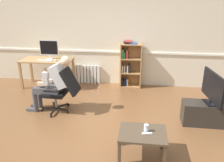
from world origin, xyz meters
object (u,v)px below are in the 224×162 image
imac_monitor (49,48)px  keyboard (45,60)px  office_chair (62,89)px  computer_desk (47,63)px  drinking_glass (146,128)px  computer_mouse (55,60)px  person_seated (53,82)px  tv_stand (208,114)px  bookshelf (130,65)px  tv_screen (213,88)px  coffee_table (143,136)px  radiator (87,74)px  spare_remote (147,133)px

imac_monitor → keyboard: imac_monitor is taller
keyboard → office_chair: bearing=-54.5°
computer_desk → office_chair: (0.92, -1.41, -0.13)m
office_chair → drinking_glass: bearing=55.7°
computer_mouse → office_chair: office_chair is taller
office_chair → drinking_glass: 2.13m
office_chair → person_seated: bearing=-90.0°
tv_stand → bookshelf: bearing=131.8°
imac_monitor → computer_desk: bearing=-128.8°
bookshelf → drinking_glass: 2.97m
tv_screen → person_seated: bearing=80.8°
person_seated → coffee_table: size_ratio=1.75×
radiator → spare_remote: (1.67, -3.10, 0.16)m
keyboard → computer_mouse: 0.27m
office_chair → drinking_glass: office_chair is taller
radiator → drinking_glass: 3.46m
radiator → tv_stand: 3.44m
coffee_table → drinking_glass: (0.05, 0.03, 0.11)m
coffee_table → drinking_glass: drinking_glass is taller
computer_mouse → person_seated: 1.37m
keyboard → spare_remote: 3.71m
office_chair → spare_remote: size_ratio=6.39×
computer_desk → radiator: bearing=21.4°
person_seated → tv_stand: (3.11, -0.13, -0.43)m
radiator → coffee_table: 3.46m
computer_desk → computer_mouse: 0.33m
bookshelf → tv_stand: size_ratio=1.29×
imac_monitor → bookshelf: imac_monitor is taller
tv_screen → computer_mouse: bearing=61.5°
person_seated → tv_screen: (3.11, -0.13, 0.10)m
computer_mouse → drinking_glass: computer_mouse is taller
keyboard → computer_mouse: size_ratio=4.14×
spare_remote → keyboard: bearing=34.0°
computer_mouse → tv_screen: tv_screen is taller
keyboard → radiator: (0.98, 0.53, -0.50)m
keyboard → spare_remote: keyboard is taller
imac_monitor → bookshelf: size_ratio=0.41×
bookshelf → coffee_table: bookshelf is taller
computer_desk → imac_monitor: bearing=51.2°
office_chair → person_seated: person_seated is taller
bookshelf → coffee_table: (0.39, -2.97, -0.24)m
keyboard → office_chair: size_ratio=0.43×
computer_desk → computer_mouse: computer_mouse is taller
drinking_glass → computer_desk: bearing=135.1°
spare_remote → tv_stand: bearing=-57.0°
computer_desk → keyboard: 0.18m
keyboard → computer_mouse: computer_mouse is taller
radiator → coffee_table: size_ratio=1.06×
computer_desk → drinking_glass: size_ratio=11.90×
imac_monitor → office_chair: size_ratio=0.54×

